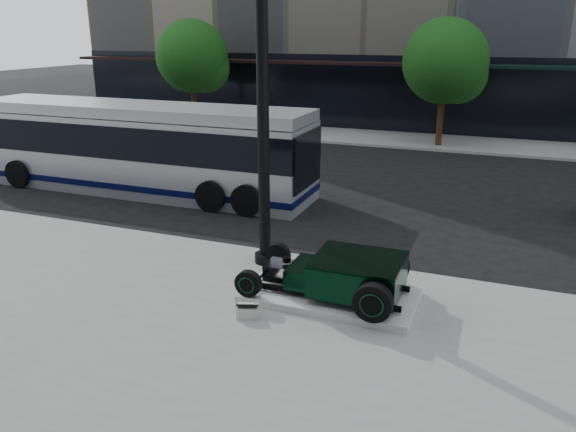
% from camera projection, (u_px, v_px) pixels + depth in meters
% --- Properties ---
extents(ground, '(120.00, 120.00, 0.00)m').
position_uv_depth(ground, '(339.00, 234.00, 15.19)').
color(ground, black).
rests_on(ground, ground).
extents(sidewalk_far, '(70.00, 4.00, 0.12)m').
position_uv_depth(sidewalk_far, '(420.00, 141.00, 27.55)').
color(sidewalk_far, gray).
rests_on(sidewalk_far, ground).
extents(street_trees, '(29.80, 3.80, 5.70)m').
position_uv_depth(street_trees, '(448.00, 65.00, 25.16)').
color(street_trees, black).
rests_on(street_trees, sidewalk_far).
extents(display_plinth, '(3.40, 1.80, 0.15)m').
position_uv_depth(display_plinth, '(330.00, 295.00, 11.30)').
color(display_plinth, silver).
rests_on(display_plinth, sidewalk_near).
extents(hot_rod, '(3.22, 2.00, 0.81)m').
position_uv_depth(hot_rod, '(347.00, 274.00, 11.02)').
color(hot_rod, black).
rests_on(hot_rod, display_plinth).
extents(info_plaque, '(0.48, 0.41, 0.31)m').
position_uv_depth(info_plaque, '(248.00, 310.00, 10.57)').
color(info_plaque, silver).
rests_on(info_plaque, sidewalk_near).
extents(lamppost, '(0.47, 0.47, 8.63)m').
position_uv_depth(lamppost, '(263.00, 87.00, 11.82)').
color(lamppost, black).
rests_on(lamppost, sidewalk_near).
extents(transit_bus, '(12.12, 2.88, 2.92)m').
position_uv_depth(transit_bus, '(140.00, 147.00, 18.95)').
color(transit_bus, silver).
rests_on(transit_bus, ground).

